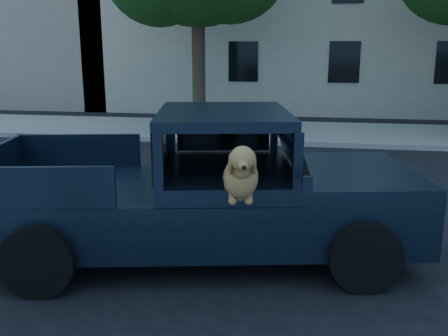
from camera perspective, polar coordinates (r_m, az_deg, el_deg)
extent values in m
plane|color=black|center=(7.57, 11.62, -8.32)|extent=(120.00, 120.00, 0.00)
cube|color=gray|center=(16.45, 10.64, 3.95)|extent=(60.00, 4.00, 0.15)
cylinder|color=#332619|center=(17.03, -2.91, 11.69)|extent=(0.44, 0.44, 4.40)
cube|color=beige|center=(23.82, 18.44, 17.15)|extent=(26.00, 6.00, 9.00)
cube|color=tan|center=(27.74, -23.22, 15.15)|extent=(12.00, 6.00, 8.00)
cube|color=black|center=(6.78, -2.36, -4.57)|extent=(5.90, 3.21, 0.71)
cube|color=black|center=(6.93, 14.29, -0.81)|extent=(2.00, 2.43, 0.17)
cube|color=black|center=(6.50, -0.09, 6.03)|extent=(2.04, 2.35, 0.13)
cube|color=black|center=(6.64, 7.45, 2.80)|extent=(0.63, 1.87, 0.61)
cube|color=black|center=(6.27, 2.01, -4.15)|extent=(0.70, 0.70, 0.41)
cube|color=black|center=(5.40, 9.52, -1.83)|extent=(0.12, 0.07, 0.17)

